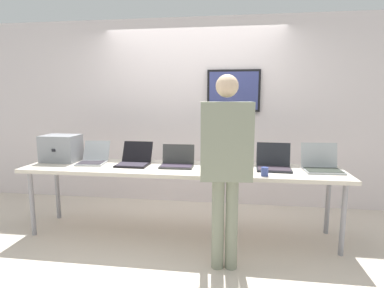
{
  "coord_description": "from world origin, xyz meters",
  "views": [
    {
      "loc": [
        0.58,
        -3.25,
        1.55
      ],
      "look_at": [
        0.13,
        -0.03,
        1.05
      ],
      "focal_mm": 28.56,
      "sensor_mm": 36.0,
      "label": 1
    }
  ],
  "objects_px": {
    "equipment_box": "(61,148)",
    "laptop_station_4": "(274,163)",
    "laptop_station_3": "(226,162)",
    "laptop_station_5": "(321,165)",
    "coffee_mug": "(265,172)",
    "laptop_station_2": "(177,161)",
    "laptop_station_1": "(134,160)",
    "workbench": "(181,171)",
    "person": "(226,154)",
    "laptop_station_0": "(93,158)"
  },
  "relations": [
    {
      "from": "laptop_station_4",
      "to": "laptop_station_5",
      "type": "xyz_separation_m",
      "value": [
        0.49,
        -0.0,
        0.0
      ]
    },
    {
      "from": "laptop_station_1",
      "to": "person",
      "type": "bearing_deg",
      "value": -32.79
    },
    {
      "from": "person",
      "to": "laptop_station_2",
      "type": "bearing_deg",
      "value": 130.0
    },
    {
      "from": "laptop_station_3",
      "to": "laptop_station_4",
      "type": "distance_m",
      "value": 0.51
    },
    {
      "from": "laptop_station_2",
      "to": "person",
      "type": "height_order",
      "value": "person"
    },
    {
      "from": "laptop_station_5",
      "to": "laptop_station_0",
      "type": "bearing_deg",
      "value": 179.38
    },
    {
      "from": "laptop_station_1",
      "to": "laptop_station_4",
      "type": "distance_m",
      "value": 1.56
    },
    {
      "from": "laptop_station_2",
      "to": "workbench",
      "type": "bearing_deg",
      "value": -42.22
    },
    {
      "from": "laptop_station_0",
      "to": "laptop_station_3",
      "type": "relative_size",
      "value": 1.0
    },
    {
      "from": "laptop_station_4",
      "to": "laptop_station_5",
      "type": "distance_m",
      "value": 0.49
    },
    {
      "from": "equipment_box",
      "to": "laptop_station_3",
      "type": "distance_m",
      "value": 2.0
    },
    {
      "from": "laptop_station_4",
      "to": "coffee_mug",
      "type": "distance_m",
      "value": 0.34
    },
    {
      "from": "workbench",
      "to": "laptop_station_3",
      "type": "height_order",
      "value": "laptop_station_3"
    },
    {
      "from": "equipment_box",
      "to": "laptop_station_1",
      "type": "relative_size",
      "value": 1.11
    },
    {
      "from": "laptop_station_2",
      "to": "laptop_station_4",
      "type": "xyz_separation_m",
      "value": [
        1.05,
        0.02,
        0.01
      ]
    },
    {
      "from": "coffee_mug",
      "to": "laptop_station_3",
      "type": "bearing_deg",
      "value": 140.67
    },
    {
      "from": "laptop_station_0",
      "to": "laptop_station_1",
      "type": "bearing_deg",
      "value": -2.9
    },
    {
      "from": "equipment_box",
      "to": "coffee_mug",
      "type": "xyz_separation_m",
      "value": [
        2.38,
        -0.39,
        -0.12
      ]
    },
    {
      "from": "laptop_station_2",
      "to": "laptop_station_4",
      "type": "bearing_deg",
      "value": 1.11
    },
    {
      "from": "laptop_station_4",
      "to": "equipment_box",
      "type": "bearing_deg",
      "value": 178.26
    },
    {
      "from": "laptop_station_2",
      "to": "laptop_station_5",
      "type": "bearing_deg",
      "value": 0.69
    },
    {
      "from": "workbench",
      "to": "laptop_station_2",
      "type": "relative_size",
      "value": 9.53
    },
    {
      "from": "laptop_station_3",
      "to": "laptop_station_5",
      "type": "distance_m",
      "value": 1.0
    },
    {
      "from": "workbench",
      "to": "laptop_station_4",
      "type": "height_order",
      "value": "laptop_station_4"
    },
    {
      "from": "laptop_station_2",
      "to": "laptop_station_1",
      "type": "bearing_deg",
      "value": 177.68
    },
    {
      "from": "laptop_station_3",
      "to": "equipment_box",
      "type": "bearing_deg",
      "value": 177.89
    },
    {
      "from": "laptop_station_4",
      "to": "person",
      "type": "height_order",
      "value": "person"
    },
    {
      "from": "laptop_station_1",
      "to": "laptop_station_2",
      "type": "distance_m",
      "value": 0.51
    },
    {
      "from": "laptop_station_5",
      "to": "coffee_mug",
      "type": "relative_size",
      "value": 4.58
    },
    {
      "from": "workbench",
      "to": "laptop_station_2",
      "type": "bearing_deg",
      "value": 137.78
    },
    {
      "from": "workbench",
      "to": "laptop_station_3",
      "type": "xyz_separation_m",
      "value": [
        0.5,
        0.06,
        0.1
      ]
    },
    {
      "from": "laptop_station_5",
      "to": "person",
      "type": "distance_m",
      "value": 1.22
    },
    {
      "from": "laptop_station_1",
      "to": "coffee_mug",
      "type": "relative_size",
      "value": 4.39
    },
    {
      "from": "laptop_station_3",
      "to": "laptop_station_4",
      "type": "bearing_deg",
      "value": -0.3
    },
    {
      "from": "coffee_mug",
      "to": "laptop_station_5",
      "type": "bearing_deg",
      "value": 26.74
    },
    {
      "from": "laptop_station_0",
      "to": "coffee_mug",
      "type": "relative_size",
      "value": 4.63
    },
    {
      "from": "person",
      "to": "coffee_mug",
      "type": "distance_m",
      "value": 0.58
    },
    {
      "from": "laptop_station_4",
      "to": "coffee_mug",
      "type": "xyz_separation_m",
      "value": [
        -0.12,
        -0.31,
        -0.02
      ]
    },
    {
      "from": "laptop_station_5",
      "to": "coffee_mug",
      "type": "height_order",
      "value": "laptop_station_5"
    },
    {
      "from": "equipment_box",
      "to": "coffee_mug",
      "type": "height_order",
      "value": "equipment_box"
    },
    {
      "from": "laptop_station_4",
      "to": "laptop_station_5",
      "type": "height_order",
      "value": "laptop_station_5"
    },
    {
      "from": "laptop_station_0",
      "to": "laptop_station_2",
      "type": "height_order",
      "value": "laptop_station_0"
    },
    {
      "from": "equipment_box",
      "to": "laptop_station_4",
      "type": "relative_size",
      "value": 1.11
    },
    {
      "from": "laptop_station_2",
      "to": "laptop_station_4",
      "type": "height_order",
      "value": "laptop_station_4"
    },
    {
      "from": "laptop_station_1",
      "to": "laptop_station_2",
      "type": "xyz_separation_m",
      "value": [
        0.5,
        -0.02,
        -0.0
      ]
    },
    {
      "from": "laptop_station_3",
      "to": "laptop_station_5",
      "type": "bearing_deg",
      "value": -0.25
    },
    {
      "from": "laptop_station_0",
      "to": "coffee_mug",
      "type": "xyz_separation_m",
      "value": [
        1.94,
        -0.34,
        -0.01
      ]
    },
    {
      "from": "laptop_station_0",
      "to": "laptop_station_2",
      "type": "bearing_deg",
      "value": -2.61
    },
    {
      "from": "equipment_box",
      "to": "laptop_station_0",
      "type": "xyz_separation_m",
      "value": [
        0.43,
        -0.05,
        -0.1
      ]
    },
    {
      "from": "person",
      "to": "laptop_station_0",
      "type": "bearing_deg",
      "value": 155.68
    }
  ]
}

